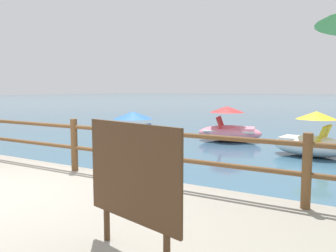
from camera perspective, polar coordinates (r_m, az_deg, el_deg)
name	(u,v)px	position (r m, az deg, el deg)	size (l,w,h in m)	color
ground_plane	(324,106)	(43.20, 24.36, 3.06)	(200.00, 200.00, 0.00)	#38607A
dock_railing	(74,139)	(6.47, -15.28, -2.15)	(23.92, 0.12, 0.95)	brown
sign_board	(133,175)	(3.08, -5.85, -8.04)	(1.15, 0.32, 1.19)	silver
pedal_boat_1	(230,129)	(12.74, 10.15, -0.52)	(2.53, 1.83, 1.27)	pink
pedal_boat_2	(311,141)	(10.50, 22.67, -2.32)	(2.25, 1.40, 1.27)	white
pedal_boat_3	(131,138)	(10.48, -6.15, -2.00)	(2.31, 1.56, 1.22)	green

